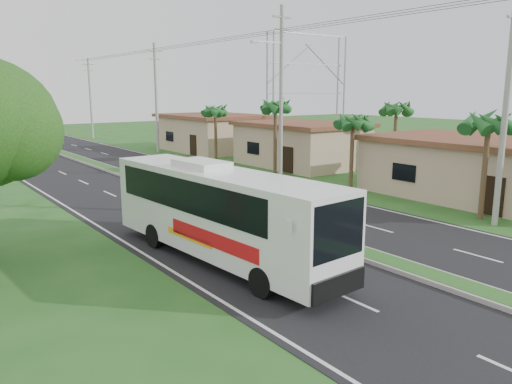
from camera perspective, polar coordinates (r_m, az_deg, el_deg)
ground at (r=18.29m, az=18.47°, el=-9.09°), size 180.00×180.00×0.00m
road_asphalt at (r=33.43m, az=-10.76°, el=0.52°), size 14.00×160.00×0.02m
median_strip at (r=33.41m, az=-10.77°, el=0.67°), size 1.20×160.00×0.18m
lane_edge_left at (r=31.16m, az=-21.88°, el=-0.93°), size 0.12×160.00×0.01m
lane_edge_right at (r=36.79m, az=-1.36°, el=1.69°), size 0.12×160.00×0.01m
shop_near at (r=32.59m, az=24.21°, el=2.59°), size 8.60×12.60×3.52m
shop_mid at (r=42.61m, az=5.12°, el=5.51°), size 7.60×10.60×3.67m
shop_far at (r=53.81m, az=-4.93°, el=6.82°), size 8.60×11.60×3.82m
palm_verge_a at (r=26.50m, az=25.06°, el=7.16°), size 2.40×2.40×5.45m
palm_verge_b at (r=32.09m, az=11.02°, el=7.89°), size 2.40×2.40×5.05m
palm_verge_c at (r=36.75m, az=2.23°, el=9.71°), size 2.40×2.40×5.85m
palm_verge_d at (r=44.39m, az=-4.68°, el=9.24°), size 2.40×2.40×5.25m
palm_behind_shop at (r=40.20m, az=15.76°, el=9.17°), size 2.40×2.40×5.65m
utility_pole_a at (r=25.56m, az=26.69°, el=9.00°), size 1.60×0.28×11.00m
utility_pole_b at (r=35.75m, az=2.85°, el=11.47°), size 3.20×0.28×12.00m
utility_pole_c at (r=52.75m, az=-11.34°, el=10.62°), size 1.60×0.28×11.00m
utility_pole_d at (r=71.31m, az=-18.40°, el=10.22°), size 1.60×0.28×10.50m
billboard_lattice at (r=53.69m, az=5.91°, el=12.02°), size 10.18×1.18×12.07m
coach_bus_main at (r=18.39m, az=-4.26°, el=-1.83°), size 3.10×11.46×3.66m
motorcyclist at (r=22.04m, az=4.88°, el=-2.57°), size 1.93×1.17×2.48m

